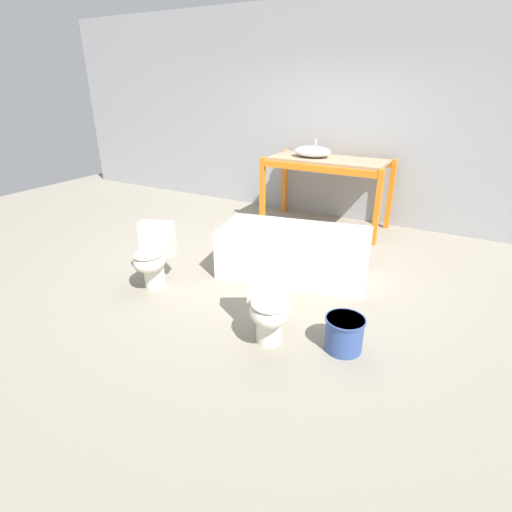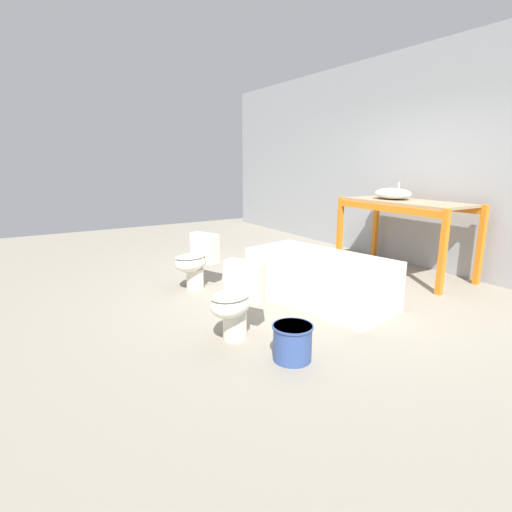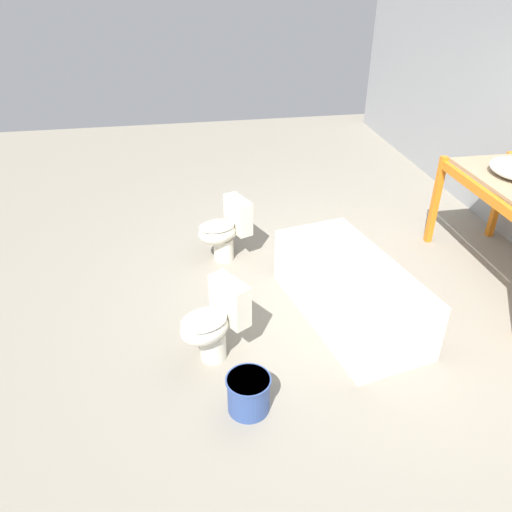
# 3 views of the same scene
# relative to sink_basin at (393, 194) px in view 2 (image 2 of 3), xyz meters

# --- Properties ---
(ground_plane) EXTENTS (12.00, 12.00, 0.00)m
(ground_plane) POSITION_rel_sink_basin_xyz_m (0.10, -1.68, -1.12)
(ground_plane) COLOR gray
(warehouse_wall_rear) EXTENTS (10.80, 0.08, 3.20)m
(warehouse_wall_rear) POSITION_rel_sink_basin_xyz_m (0.10, 0.60, 0.48)
(warehouse_wall_rear) COLOR #9EA0A3
(warehouse_wall_rear) RESTS_ON ground_plane
(shelving_rack) EXTENTS (1.82, 0.86, 1.04)m
(shelving_rack) POSITION_rel_sink_basin_xyz_m (0.24, 0.01, -0.24)
(shelving_rack) COLOR orange
(shelving_rack) RESTS_ON ground_plane
(sink_basin) EXTENTS (0.56, 0.43, 0.24)m
(sink_basin) POSITION_rel_sink_basin_xyz_m (0.00, 0.00, 0.00)
(sink_basin) COLOR white
(sink_basin) RESTS_ON shelving_rack
(bathtub_main) EXTENTS (1.79, 1.09, 0.56)m
(bathtub_main) POSITION_rel_sink_basin_xyz_m (0.54, -1.78, -0.80)
(bathtub_main) COLOR white
(bathtub_main) RESTS_ON ground_plane
(toilet_near) EXTENTS (0.53, 0.64, 0.68)m
(toilet_near) POSITION_rel_sink_basin_xyz_m (-0.66, -2.78, -0.76)
(toilet_near) COLOR silver
(toilet_near) RESTS_ON ground_plane
(toilet_far) EXTENTS (0.59, 0.65, 0.68)m
(toilet_far) POSITION_rel_sink_basin_xyz_m (0.88, -3.06, -0.76)
(toilet_far) COLOR silver
(toilet_far) RESTS_ON ground_plane
(bucket_white) EXTENTS (0.33, 0.33, 0.30)m
(bucket_white) POSITION_rel_sink_basin_xyz_m (1.50, -2.88, -0.97)
(bucket_white) COLOR #334C8C
(bucket_white) RESTS_ON ground_plane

